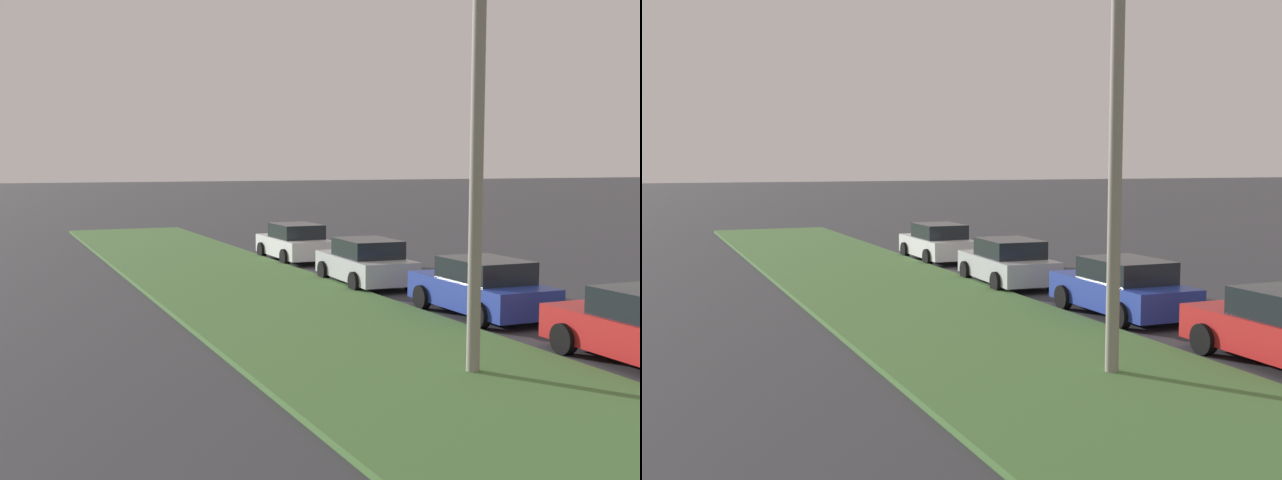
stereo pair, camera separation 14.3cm
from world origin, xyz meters
The scene contains 5 objects.
grass_median centered at (10.00, 6.32, 0.06)m, with size 60.00×6.00×0.12m, color #477238.
parked_car_blue centered at (11.22, 2.09, 0.72)m, with size 4.31×2.04×1.47m.
parked_car_silver centered at (16.91, 2.54, 0.72)m, with size 4.39×2.19×1.47m.
parked_car_white centered at (23.57, 2.37, 0.72)m, with size 4.31×2.04×1.47m.
streetlight centered at (6.31, 5.19, 4.39)m, with size 0.91×2.84×7.50m.
Camera 2 is at (-5.63, 13.42, 3.88)m, focal length 44.93 mm.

